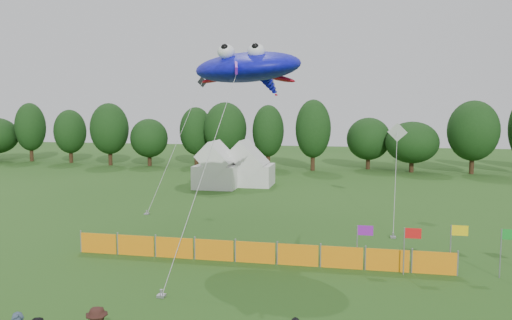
% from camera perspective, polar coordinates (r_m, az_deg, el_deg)
% --- Properties ---
extents(treeline, '(104.57, 8.78, 8.36)m').
position_cam_1_polar(treeline, '(58.23, 9.17, 2.96)').
color(treeline, '#382314').
rests_on(treeline, ground).
extents(tent_left, '(3.83, 3.83, 3.38)m').
position_cam_1_polar(tent_left, '(45.25, -4.46, -1.02)').
color(tent_left, silver).
rests_on(tent_left, ground).
extents(tent_right, '(4.53, 3.62, 3.20)m').
position_cam_1_polar(tent_right, '(46.47, -0.85, -0.92)').
color(tent_right, silver).
rests_on(tent_right, ground).
extents(barrier_fence, '(17.90, 0.06, 1.00)m').
position_cam_1_polar(barrier_fence, '(23.73, -0.10, -10.53)').
color(barrier_fence, orange).
rests_on(barrier_fence, ground).
extents(flag_row, '(10.73, 0.59, 2.28)m').
position_cam_1_polar(flag_row, '(23.67, 24.20, -8.81)').
color(flag_row, gray).
rests_on(flag_row, ground).
extents(stingray_kite, '(7.82, 17.47, 10.53)m').
position_cam_1_polar(stingray_kite, '(27.52, -0.77, 10.44)').
color(stingray_kite, '#0F10D4').
rests_on(stingray_kite, ground).
extents(small_kite_white, '(1.53, 8.54, 6.20)m').
position_cam_1_polar(small_kite_white, '(34.67, 15.76, 0.76)').
color(small_kite_white, silver).
rests_on(small_kite_white, ground).
extents(small_kite_dark, '(2.52, 6.91, 9.66)m').
position_cam_1_polar(small_kite_dark, '(37.35, -8.56, 3.16)').
color(small_kite_dark, black).
rests_on(small_kite_dark, ground).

